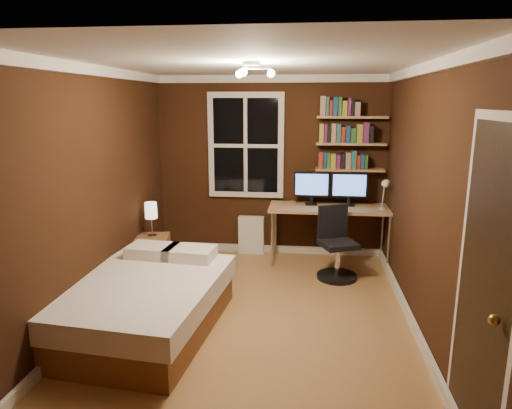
# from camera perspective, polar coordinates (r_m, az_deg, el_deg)

# --- Properties ---
(floor) EXTENTS (4.20, 4.20, 0.00)m
(floor) POSITION_cam_1_polar(r_m,az_deg,el_deg) (4.81, -0.38, -13.90)
(floor) COLOR olive
(floor) RESTS_ON ground
(wall_back) EXTENTS (3.20, 0.04, 2.50)m
(wall_back) POSITION_cam_1_polar(r_m,az_deg,el_deg) (6.45, 1.87, 4.71)
(wall_back) COLOR black
(wall_back) RESTS_ON ground
(wall_left) EXTENTS (0.04, 4.20, 2.50)m
(wall_left) POSITION_cam_1_polar(r_m,az_deg,el_deg) (4.85, -19.54, 1.25)
(wall_left) COLOR black
(wall_left) RESTS_ON ground
(wall_right) EXTENTS (0.04, 4.20, 2.50)m
(wall_right) POSITION_cam_1_polar(r_m,az_deg,el_deg) (4.49, 20.33, 0.30)
(wall_right) COLOR black
(wall_right) RESTS_ON ground
(ceiling) EXTENTS (3.20, 4.20, 0.02)m
(ceiling) POSITION_cam_1_polar(r_m,az_deg,el_deg) (4.30, -0.43, 17.35)
(ceiling) COLOR white
(ceiling) RESTS_ON wall_back
(window) EXTENTS (1.06, 0.06, 1.46)m
(window) POSITION_cam_1_polar(r_m,az_deg,el_deg) (6.41, -1.28, 7.37)
(window) COLOR silver
(window) RESTS_ON wall_back
(door) EXTENTS (0.03, 0.82, 2.05)m
(door) POSITION_cam_1_polar(r_m,az_deg,el_deg) (3.13, 26.43, -9.91)
(door) COLOR black
(door) RESTS_ON ground
(door_knob) EXTENTS (0.06, 0.06, 0.06)m
(door_knob) POSITION_cam_1_polar(r_m,az_deg,el_deg) (2.86, 27.63, -12.66)
(door_knob) COLOR #BD9143
(door_knob) RESTS_ON door
(ceiling_fixture) EXTENTS (0.44, 0.44, 0.18)m
(ceiling_fixture) POSITION_cam_1_polar(r_m,az_deg,el_deg) (4.20, -0.60, 16.09)
(ceiling_fixture) COLOR beige
(ceiling_fixture) RESTS_ON ceiling
(bookshelf_lower) EXTENTS (0.92, 0.22, 0.03)m
(bookshelf_lower) POSITION_cam_1_polar(r_m,az_deg,el_deg) (6.33, 11.60, 4.30)
(bookshelf_lower) COLOR #AF8154
(bookshelf_lower) RESTS_ON wall_back
(books_row_lower) EXTENTS (0.66, 0.16, 0.23)m
(books_row_lower) POSITION_cam_1_polar(r_m,az_deg,el_deg) (6.31, 11.65, 5.47)
(books_row_lower) COLOR maroon
(books_row_lower) RESTS_ON bookshelf_lower
(bookshelf_middle) EXTENTS (0.92, 0.22, 0.03)m
(bookshelf_middle) POSITION_cam_1_polar(r_m,az_deg,el_deg) (6.29, 11.74, 7.46)
(bookshelf_middle) COLOR #AF8154
(bookshelf_middle) RESTS_ON wall_back
(books_row_middle) EXTENTS (0.66, 0.16, 0.23)m
(books_row_middle) POSITION_cam_1_polar(r_m,az_deg,el_deg) (6.28, 11.80, 8.64)
(books_row_middle) COLOR navy
(books_row_middle) RESTS_ON bookshelf_middle
(bookshelf_upper) EXTENTS (0.92, 0.22, 0.03)m
(bookshelf_upper) POSITION_cam_1_polar(r_m,az_deg,el_deg) (6.27, 11.89, 10.64)
(bookshelf_upper) COLOR #AF8154
(bookshelf_upper) RESTS_ON wall_back
(books_row_upper) EXTENTS (0.54, 0.16, 0.23)m
(books_row_upper) POSITION_cam_1_polar(r_m,az_deg,el_deg) (6.26, 11.95, 11.83)
(books_row_upper) COLOR #2B5F28
(books_row_upper) RESTS_ON bookshelf_upper
(bed) EXTENTS (1.51, 1.97, 0.63)m
(bed) POSITION_cam_1_polar(r_m,az_deg,el_deg) (4.59, -13.71, -11.94)
(bed) COLOR brown
(bed) RESTS_ON ground
(nightstand) EXTENTS (0.46, 0.46, 0.50)m
(nightstand) POSITION_cam_1_polar(r_m,az_deg,el_deg) (5.97, -12.71, -6.17)
(nightstand) COLOR brown
(nightstand) RESTS_ON ground
(bedside_lamp) EXTENTS (0.15, 0.15, 0.44)m
(bedside_lamp) POSITION_cam_1_polar(r_m,az_deg,el_deg) (5.84, -12.94, -1.84)
(bedside_lamp) COLOR white
(bedside_lamp) RESTS_ON nightstand
(radiator) EXTENTS (0.36, 0.13, 0.54)m
(radiator) POSITION_cam_1_polar(r_m,az_deg,el_deg) (6.58, -0.59, -3.84)
(radiator) COLOR silver
(radiator) RESTS_ON ground
(desk) EXTENTS (1.63, 0.61, 0.77)m
(desk) POSITION_cam_1_polar(r_m,az_deg,el_deg) (6.21, 9.22, -0.81)
(desk) COLOR #AF8154
(desk) RESTS_ON ground
(monitor_left) EXTENTS (0.49, 0.12, 0.45)m
(monitor_left) POSITION_cam_1_polar(r_m,az_deg,el_deg) (6.22, 6.97, 2.00)
(monitor_left) COLOR black
(monitor_left) RESTS_ON desk
(monitor_right) EXTENTS (0.49, 0.12, 0.45)m
(monitor_right) POSITION_cam_1_polar(r_m,az_deg,el_deg) (6.25, 11.57, 1.87)
(monitor_right) COLOR black
(monitor_right) RESTS_ON desk
(desk_lamp) EXTENTS (0.14, 0.32, 0.44)m
(desk_lamp) POSITION_cam_1_polar(r_m,az_deg,el_deg) (6.07, 15.75, 1.26)
(desk_lamp) COLOR silver
(desk_lamp) RESTS_ON desk
(office_chair) EXTENTS (0.53, 0.53, 0.90)m
(office_chair) POSITION_cam_1_polar(r_m,az_deg,el_deg) (5.77, 10.01, -5.85)
(office_chair) COLOR black
(office_chair) RESTS_ON ground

